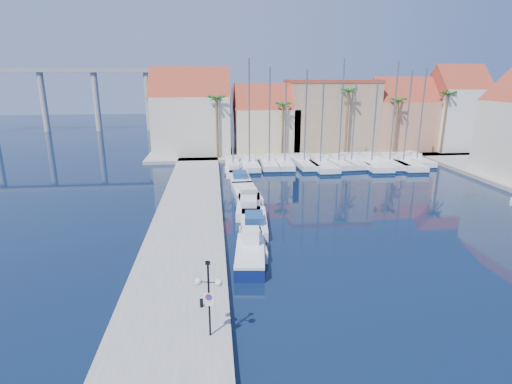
# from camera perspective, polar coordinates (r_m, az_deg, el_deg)

# --- Properties ---
(ground) EXTENTS (260.00, 260.00, 0.00)m
(ground) POSITION_cam_1_polar(r_m,az_deg,el_deg) (23.03, 11.98, -16.37)
(ground) COLOR black
(ground) RESTS_ON ground
(quay_west) EXTENTS (6.00, 77.00, 0.50)m
(quay_west) POSITION_cam_1_polar(r_m,az_deg,el_deg) (34.15, -9.80, -4.76)
(quay_west) COLOR gray
(quay_west) RESTS_ON ground
(shore_north) EXTENTS (54.00, 16.00, 0.50)m
(shore_north) POSITION_cam_1_polar(r_m,az_deg,el_deg) (69.48, 7.85, 5.88)
(shore_north) COLOR gray
(shore_north) RESTS_ON ground
(lamp_post) EXTENTS (1.28, 0.55, 3.83)m
(lamp_post) POSITION_cam_1_polar(r_m,az_deg,el_deg) (18.78, -6.79, -13.39)
(lamp_post) COLOR black
(lamp_post) RESTS_ON quay_west
(bollard) EXTENTS (0.18, 0.18, 0.45)m
(bollard) POSITION_cam_1_polar(r_m,az_deg,el_deg) (22.10, -7.78, -15.44)
(bollard) COLOR black
(bollard) RESTS_ON quay_west
(fishing_boat) EXTENTS (2.53, 5.92, 2.01)m
(fishing_boat) POSITION_cam_1_polar(r_m,az_deg,el_deg) (27.68, -0.84, -8.65)
(fishing_boat) COLOR #0E1A53
(fishing_boat) RESTS_ON ground
(motorboat_west_0) EXTENTS (1.79, 5.37, 1.40)m
(motorboat_west_0) POSITION_cam_1_polar(r_m,az_deg,el_deg) (29.66, -0.52, -7.24)
(motorboat_west_0) COLOR white
(motorboat_west_0) RESTS_ON ground
(motorboat_west_1) EXTENTS (2.70, 6.84, 1.40)m
(motorboat_west_1) POSITION_cam_1_polar(r_m,az_deg,el_deg) (33.78, -0.30, -4.28)
(motorboat_west_1) COLOR white
(motorboat_west_1) RESTS_ON ground
(motorboat_west_2) EXTENTS (2.89, 7.03, 1.40)m
(motorboat_west_2) POSITION_cam_1_polar(r_m,az_deg,el_deg) (38.04, -1.05, -1.94)
(motorboat_west_2) COLOR white
(motorboat_west_2) RESTS_ON ground
(motorboat_west_3) EXTENTS (2.86, 7.60, 1.40)m
(motorboat_west_3) POSITION_cam_1_polar(r_m,az_deg,el_deg) (42.24, -1.40, -0.12)
(motorboat_west_3) COLOR white
(motorboat_west_3) RESTS_ON ground
(motorboat_west_4) EXTENTS (2.43, 7.37, 1.40)m
(motorboat_west_4) POSITION_cam_1_polar(r_m,az_deg,el_deg) (48.72, -2.35, 2.05)
(motorboat_west_4) COLOR white
(motorboat_west_4) RESTS_ON ground
(motorboat_west_5) EXTENTS (2.46, 6.23, 1.40)m
(motorboat_west_5) POSITION_cam_1_polar(r_m,az_deg,el_deg) (53.07, -3.11, 3.19)
(motorboat_west_5) COLOR white
(motorboat_west_5) RESTS_ON ground
(motorboat_west_6) EXTENTS (2.68, 6.63, 1.40)m
(motorboat_west_6) POSITION_cam_1_polar(r_m,az_deg,el_deg) (57.95, -2.98, 4.28)
(motorboat_west_6) COLOR white
(motorboat_west_6) RESTS_ON ground
(sailboat_0) EXTENTS (2.64, 8.27, 11.11)m
(sailboat_0) POSITION_cam_1_polar(r_m,az_deg,el_deg) (55.90, -3.28, 3.93)
(sailboat_0) COLOR white
(sailboat_0) RESTS_ON ground
(sailboat_1) EXTENTS (2.43, 8.94, 14.72)m
(sailboat_1) POSITION_cam_1_polar(r_m,az_deg,el_deg) (56.25, -1.00, 4.08)
(sailboat_1) COLOR white
(sailboat_1) RESTS_ON ground
(sailboat_2) EXTENTS (2.67, 8.68, 13.64)m
(sailboat_2) POSITION_cam_1_polar(r_m,az_deg,el_deg) (56.83, 1.84, 4.18)
(sailboat_2) COLOR white
(sailboat_2) RESTS_ON ground
(sailboat_3) EXTENTS (2.96, 8.70, 11.65)m
(sailboat_3) POSITION_cam_1_polar(r_m,az_deg,el_deg) (57.11, 4.07, 4.18)
(sailboat_3) COLOR white
(sailboat_3) RESTS_ON ground
(sailboat_4) EXTENTS (2.71, 9.29, 13.30)m
(sailboat_4) POSITION_cam_1_polar(r_m,az_deg,el_deg) (57.71, 6.76, 4.24)
(sailboat_4) COLOR white
(sailboat_4) RESTS_ON ground
(sailboat_5) EXTENTS (3.17, 10.82, 12.05)m
(sailboat_5) POSITION_cam_1_polar(r_m,az_deg,el_deg) (57.26, 8.98, 4.02)
(sailboat_5) COLOR white
(sailboat_5) RESTS_ON ground
(sailboat_6) EXTENTS (2.81, 8.56, 14.77)m
(sailboat_6) POSITION_cam_1_polar(r_m,az_deg,el_deg) (58.43, 11.54, 4.22)
(sailboat_6) COLOR white
(sailboat_6) RESTS_ON ground
(sailboat_7) EXTENTS (3.09, 9.09, 11.42)m
(sailboat_7) POSITION_cam_1_polar(r_m,az_deg,el_deg) (59.48, 13.25, 4.25)
(sailboat_7) COLOR white
(sailboat_7) RESTS_ON ground
(sailboat_8) EXTENTS (3.68, 11.66, 12.12)m
(sailboat_8) POSITION_cam_1_polar(r_m,az_deg,el_deg) (59.86, 15.96, 4.11)
(sailboat_8) COLOR white
(sailboat_8) RESTS_ON ground
(sailboat_9) EXTENTS (2.56, 9.58, 14.43)m
(sailboat_9) POSITION_cam_1_polar(r_m,az_deg,el_deg) (60.86, 18.31, 4.16)
(sailboat_9) COLOR white
(sailboat_9) RESTS_ON ground
(sailboat_10) EXTENTS (3.25, 11.05, 13.27)m
(sailboat_10) POSITION_cam_1_polar(r_m,az_deg,el_deg) (61.34, 20.03, 4.05)
(sailboat_10) COLOR white
(sailboat_10) RESTS_ON ground
(sailboat_11) EXTENTS (2.28, 8.47, 13.61)m
(sailboat_11) POSITION_cam_1_polar(r_m,az_deg,el_deg) (63.72, 21.76, 4.34)
(sailboat_11) COLOR white
(sailboat_11) RESTS_ON ground
(building_0) EXTENTS (12.30, 9.00, 13.50)m
(building_0) POSITION_cam_1_polar(r_m,az_deg,el_deg) (65.75, -9.21, 10.78)
(building_0) COLOR beige
(building_0) RESTS_ON shore_north
(building_1) EXTENTS (10.30, 8.00, 11.00)m
(building_1) POSITION_cam_1_polar(r_m,az_deg,el_deg) (66.33, 1.40, 9.95)
(building_1) COLOR beige
(building_1) RESTS_ON shore_north
(building_2) EXTENTS (14.20, 10.20, 11.50)m
(building_2) POSITION_cam_1_polar(r_m,az_deg,el_deg) (69.49, 10.49, 10.77)
(building_2) COLOR #9B7E5F
(building_2) RESTS_ON shore_north
(building_3) EXTENTS (10.30, 8.00, 12.00)m
(building_3) POSITION_cam_1_polar(r_m,az_deg,el_deg) (72.91, 19.92, 10.01)
(building_3) COLOR tan
(building_3) RESTS_ON shore_north
(building_4) EXTENTS (8.30, 8.00, 14.00)m
(building_4) POSITION_cam_1_polar(r_m,az_deg,el_deg) (76.31, 26.52, 10.37)
(building_4) COLOR white
(building_4) RESTS_ON shore_north
(palm_0) EXTENTS (2.60, 2.60, 10.15)m
(palm_0) POSITION_cam_1_polar(r_m,az_deg,el_deg) (60.50, -5.68, 12.90)
(palm_0) COLOR brown
(palm_0) RESTS_ON shore_north
(palm_1) EXTENTS (2.60, 2.60, 9.15)m
(palm_1) POSITION_cam_1_polar(r_m,az_deg,el_deg) (61.47, 3.92, 12.11)
(palm_1) COLOR brown
(palm_1) RESTS_ON shore_north
(palm_2) EXTENTS (2.60, 2.60, 11.15)m
(palm_2) POSITION_cam_1_polar(r_m,az_deg,el_deg) (63.86, 13.09, 13.58)
(palm_2) COLOR brown
(palm_2) RESTS_ON shore_north
(palm_3) EXTENTS (2.60, 2.60, 9.65)m
(palm_3) POSITION_cam_1_polar(r_m,az_deg,el_deg) (66.93, 19.64, 11.96)
(palm_3) COLOR brown
(palm_3) RESTS_ON shore_north
(palm_4) EXTENTS (2.60, 2.60, 10.65)m
(palm_4) POSITION_cam_1_polar(r_m,az_deg,el_deg) (70.67, 25.71, 12.26)
(palm_4) COLOR brown
(palm_4) RESTS_ON shore_north
(viaduct) EXTENTS (48.00, 2.20, 14.45)m
(viaduct) POSITION_cam_1_polar(r_m,az_deg,el_deg) (105.56, -24.74, 13.46)
(viaduct) COLOR #9E9E99
(viaduct) RESTS_ON ground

